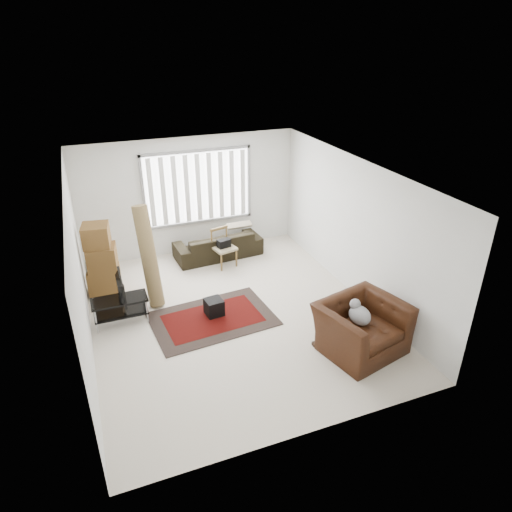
# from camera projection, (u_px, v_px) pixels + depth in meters

# --- Properties ---
(room) EXTENTS (6.00, 6.02, 2.71)m
(room) POSITION_uv_depth(u_px,v_px,m) (224.00, 217.00, 8.15)
(room) COLOR beige
(room) RESTS_ON ground
(persian_rug) EXTENTS (2.29, 1.62, 0.02)m
(persian_rug) POSITION_uv_depth(u_px,v_px,m) (213.00, 319.00, 8.37)
(persian_rug) COLOR black
(persian_rug) RESTS_ON ground
(tv_stand) EXTENTS (0.97, 0.44, 0.49)m
(tv_stand) POSITION_uv_depth(u_px,v_px,m) (120.00, 305.00, 8.14)
(tv_stand) COLOR black
(tv_stand) RESTS_ON ground
(tv) EXTENTS (0.10, 0.79, 0.45)m
(tv) POSITION_uv_depth(u_px,v_px,m) (117.00, 288.00, 7.97)
(tv) COLOR black
(tv) RESTS_ON tv_stand
(subwoofer) EXTENTS (0.34, 0.34, 0.31)m
(subwoofer) POSITION_uv_depth(u_px,v_px,m) (214.00, 307.00, 8.42)
(subwoofer) COLOR black
(subwoofer) RESTS_ON persian_rug
(moving_boxes) EXTENTS (0.67, 0.63, 1.47)m
(moving_boxes) POSITION_uv_depth(u_px,v_px,m) (102.00, 262.00, 8.92)
(moving_boxes) COLOR brown
(moving_boxes) RESTS_ON ground
(white_flatpack) EXTENTS (0.60, 0.29, 0.74)m
(white_flatpack) POSITION_uv_depth(u_px,v_px,m) (103.00, 278.00, 8.99)
(white_flatpack) COLOR silver
(white_flatpack) RESTS_ON ground
(rolled_rug) EXTENTS (0.42, 0.73, 1.95)m
(rolled_rug) POSITION_uv_depth(u_px,v_px,m) (149.00, 256.00, 8.49)
(rolled_rug) COLOR olive
(rolled_rug) RESTS_ON ground
(sofa) EXTENTS (2.04, 0.99, 0.77)m
(sofa) POSITION_uv_depth(u_px,v_px,m) (218.00, 241.00, 10.53)
(sofa) COLOR black
(sofa) RESTS_ON ground
(side_chair) EXTENTS (0.55, 0.55, 0.85)m
(side_chair) POSITION_uv_depth(u_px,v_px,m) (224.00, 246.00, 10.08)
(side_chair) COLOR #887A59
(side_chair) RESTS_ON ground
(armchair) EXTENTS (1.54, 1.42, 0.97)m
(armchair) POSITION_uv_depth(u_px,v_px,m) (362.00, 324.00, 7.38)
(armchair) COLOR #32170A
(armchair) RESTS_ON ground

